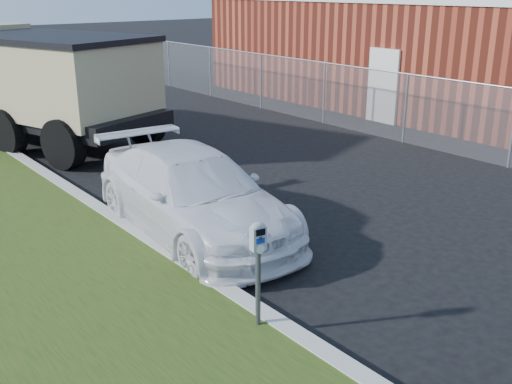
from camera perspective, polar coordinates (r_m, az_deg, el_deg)
ground at (r=9.64m, az=10.31°, el=-5.45°), size 120.00×120.00×0.00m
chainlink_fence at (r=18.16m, az=6.57°, el=10.44°), size 0.06×30.06×30.00m
brick_building at (r=23.25m, az=15.69°, el=13.90°), size 9.20×14.20×4.17m
parking_meter at (r=6.86m, az=0.21°, el=-5.70°), size 0.20×0.15×1.31m
white_wagon at (r=9.98m, az=-6.11°, el=-0.11°), size 2.33×4.90×1.38m
dump_truck at (r=17.13m, az=-21.30°, el=10.08°), size 4.93×7.95×2.93m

